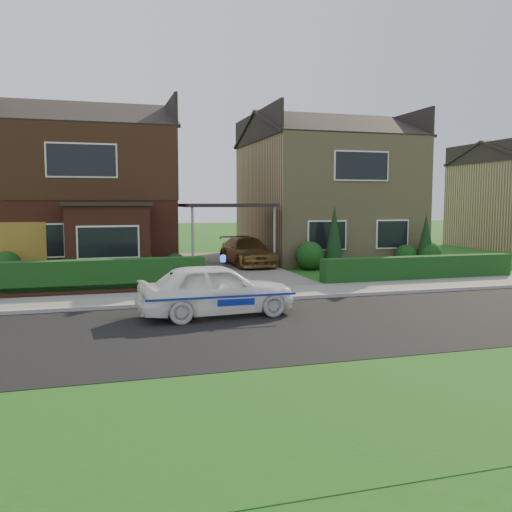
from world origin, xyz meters
name	(u,v)px	position (x,y,z in m)	size (l,w,h in m)	color
ground	(332,323)	(0.00, 0.00, 0.00)	(120.00, 120.00, 0.00)	#1B5316
road	(332,323)	(0.00, 0.00, 0.00)	(60.00, 6.00, 0.02)	black
kerb	(288,298)	(0.00, 3.05, 0.06)	(60.00, 0.16, 0.12)	#9E9993
sidewalk	(277,293)	(0.00, 4.10, 0.05)	(60.00, 2.00, 0.10)	slate
grass_verge	(470,395)	(0.00, -5.00, 0.00)	(60.00, 4.00, 0.01)	#1B5316
driveway	(227,267)	(0.00, 11.00, 0.06)	(3.80, 12.00, 0.12)	#666059
house_left	(85,180)	(-5.78, 13.90, 3.81)	(7.50, 9.53, 7.25)	brown
house_right	(324,186)	(5.80, 13.99, 3.66)	(7.50, 8.06, 7.25)	tan
carport_link	(227,206)	(0.00, 10.95, 2.66)	(3.80, 3.00, 2.77)	black
garage_door	(15,251)	(-8.25, 9.96, 1.05)	(2.20, 0.10, 2.10)	olive
dwarf_wall	(82,291)	(-5.80, 5.30, 0.18)	(7.70, 0.25, 0.36)	brown
hedge_left	(82,296)	(-5.80, 5.45, 0.00)	(7.50, 0.55, 0.90)	#103314
hedge_right	(419,281)	(5.80, 5.35, 0.00)	(7.50, 0.55, 0.80)	#103314
shrub_left_far	(6,266)	(-8.50, 9.50, 0.54)	(1.08, 1.08, 1.08)	#103314
shrub_left_mid	(134,260)	(-4.00, 9.30, 0.66)	(1.32, 1.32, 1.32)	#103314
shrub_left_near	(175,264)	(-2.40, 9.60, 0.42)	(0.84, 0.84, 0.84)	#103314
shrub_right_near	(310,256)	(3.20, 9.40, 0.60)	(1.20, 1.20, 1.20)	#103314
shrub_right_mid	(406,255)	(7.80, 9.50, 0.48)	(0.96, 0.96, 0.96)	#103314
shrub_right_far	(429,254)	(8.80, 9.20, 0.54)	(1.08, 1.08, 1.08)	#103314
conifer_a	(334,239)	(4.20, 9.20, 1.30)	(0.90, 0.90, 2.60)	black
conifer_b	(426,241)	(8.60, 9.20, 1.10)	(0.90, 0.90, 2.20)	black
police_car	(216,290)	(-2.47, 1.49, 0.66)	(3.58, 4.01, 1.49)	white
driveway_car	(247,251)	(0.87, 10.85, 0.71)	(1.66, 4.09, 1.19)	brown
potted_plant_a	(109,268)	(-4.95, 9.00, 0.41)	(0.43, 0.29, 0.82)	gray
potted_plant_b	(114,267)	(-4.76, 9.00, 0.43)	(0.38, 0.47, 0.85)	gray
potted_plant_c	(139,268)	(-3.85, 8.88, 0.39)	(0.44, 0.44, 0.78)	gray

